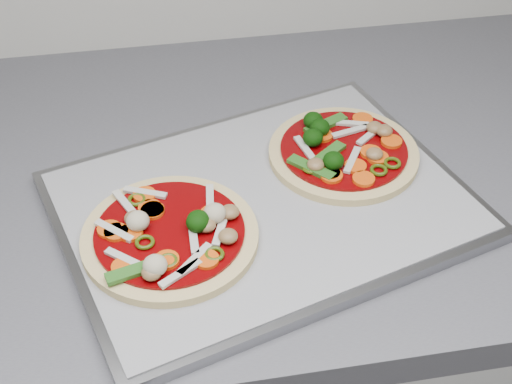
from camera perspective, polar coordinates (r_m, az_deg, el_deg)
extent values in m
cube|color=#5A5A61|center=(0.86, -12.80, -0.11)|extent=(3.60, 0.60, 0.04)
cube|color=gray|center=(0.79, 0.61, -1.10)|extent=(0.51, 0.43, 0.01)
cube|color=#9A9A9F|center=(0.78, 0.62, -0.66)|extent=(0.49, 0.41, 0.00)
cylinder|color=tan|center=(0.74, -6.89, -3.56)|extent=(0.21, 0.21, 0.01)
cylinder|color=#750307|center=(0.73, -6.93, -3.19)|extent=(0.17, 0.17, 0.00)
ellipsoid|color=#103707|center=(0.72, -4.70, -2.42)|extent=(0.03, 0.03, 0.02)
torus|color=#364A0C|center=(0.70, -3.35, -4.99)|extent=(0.03, 0.03, 0.00)
torus|color=#364A0C|center=(0.70, -7.06, -5.50)|extent=(0.03, 0.03, 0.00)
cube|color=beige|center=(0.77, -8.86, -0.04)|extent=(0.05, 0.03, 0.00)
cube|color=beige|center=(0.69, -6.06, -6.49)|extent=(0.04, 0.03, 0.00)
cube|color=beige|center=(0.76, -10.41, -0.93)|extent=(0.03, 0.05, 0.00)
cylinder|color=#ED4B16|center=(0.74, -11.12, -3.18)|extent=(0.03, 0.03, 0.00)
ellipsoid|color=#C0B996|center=(0.69, -8.08, -5.83)|extent=(0.03, 0.03, 0.02)
torus|color=#364A0C|center=(0.77, -9.52, -0.62)|extent=(0.03, 0.03, 0.00)
cube|color=beige|center=(0.76, -3.70, -0.64)|extent=(0.01, 0.05, 0.00)
cube|color=beige|center=(0.74, -11.29, -3.06)|extent=(0.04, 0.04, 0.00)
ellipsoid|color=olive|center=(0.74, -2.11, -1.61)|extent=(0.02, 0.02, 0.01)
cylinder|color=#ED4B16|center=(0.75, -8.29, -1.51)|extent=(0.03, 0.03, 0.00)
cube|color=beige|center=(0.71, -10.36, -5.32)|extent=(0.04, 0.04, 0.00)
ellipsoid|color=olive|center=(0.71, -2.25, -3.55)|extent=(0.03, 0.03, 0.01)
ellipsoid|color=#C0B996|center=(0.73, -3.33, -1.71)|extent=(0.03, 0.03, 0.02)
cylinder|color=#ED4B16|center=(0.74, -3.54, -1.75)|extent=(0.03, 0.03, 0.00)
cylinder|color=#ED4B16|center=(0.77, -8.91, -0.23)|extent=(0.03, 0.03, 0.00)
ellipsoid|color=olive|center=(0.74, -9.75, -2.08)|extent=(0.02, 0.02, 0.01)
torus|color=#364A0C|center=(0.72, -8.89, -3.99)|extent=(0.02, 0.02, 0.00)
ellipsoid|color=#103707|center=(0.72, -4.65, -2.27)|extent=(0.03, 0.03, 0.02)
ellipsoid|color=#C0B996|center=(0.73, -9.43, -2.31)|extent=(0.03, 0.03, 0.02)
cube|color=#336F1C|center=(0.69, -9.62, -6.20)|extent=(0.06, 0.03, 0.00)
ellipsoid|color=olive|center=(0.69, -8.35, -6.38)|extent=(0.03, 0.03, 0.01)
cylinder|color=#ED4B16|center=(0.70, -3.98, -5.40)|extent=(0.04, 0.04, 0.00)
cube|color=beige|center=(0.72, -5.04, -3.58)|extent=(0.01, 0.05, 0.00)
cylinder|color=#ED4B16|center=(0.70, -10.51, -5.92)|extent=(0.03, 0.03, 0.00)
cube|color=beige|center=(0.72, -2.84, -2.99)|extent=(0.02, 0.05, 0.00)
cylinder|color=#ED4B16|center=(0.70, -7.16, -5.42)|extent=(0.04, 0.04, 0.00)
cylinder|color=#ED4B16|center=(0.75, -8.27, -1.46)|extent=(0.04, 0.04, 0.00)
ellipsoid|color=olive|center=(0.72, -4.00, -2.63)|extent=(0.03, 0.03, 0.01)
cylinder|color=#ED4B16|center=(0.74, -11.65, -2.94)|extent=(0.03, 0.03, 0.00)
cylinder|color=#ED4B16|center=(0.76, -8.48, -1.27)|extent=(0.03, 0.03, 0.00)
cylinder|color=#ED4B16|center=(0.73, -9.99, -3.22)|extent=(0.03, 0.03, 0.00)
cube|color=beige|center=(0.70, -4.95, -5.38)|extent=(0.04, 0.04, 0.00)
cylinder|color=tan|center=(0.84, 7.00, 3.09)|extent=(0.25, 0.25, 0.01)
cylinder|color=#750307|center=(0.84, 7.04, 3.43)|extent=(0.21, 0.21, 0.00)
cube|color=beige|center=(0.86, 4.29, 5.25)|extent=(0.02, 0.05, 0.00)
cylinder|color=#ED4B16|center=(0.85, 10.78, 4.00)|extent=(0.03, 0.03, 0.00)
ellipsoid|color=olive|center=(0.80, 4.80, 2.20)|extent=(0.03, 0.03, 0.01)
ellipsoid|color=#103707|center=(0.86, 4.60, 5.73)|extent=(0.03, 0.03, 0.02)
cylinder|color=#ED4B16|center=(0.85, 5.32, 4.53)|extent=(0.03, 0.03, 0.00)
ellipsoid|color=olive|center=(0.82, 9.46, 3.02)|extent=(0.03, 0.03, 0.01)
torus|color=#364A0C|center=(0.81, 9.79, 1.74)|extent=(0.03, 0.03, 0.00)
cube|color=#336F1C|center=(0.82, 5.64, 2.92)|extent=(0.05, 0.05, 0.00)
torus|color=#364A0C|center=(0.87, 4.57, 5.57)|extent=(0.03, 0.03, 0.00)
cylinder|color=#ED4B16|center=(0.88, 8.52, 5.78)|extent=(0.03, 0.03, 0.00)
cylinder|color=#ED4B16|center=(0.83, 9.17, 3.16)|extent=(0.03, 0.03, 0.00)
cube|color=#336F1C|center=(0.80, 4.44, 1.94)|extent=(0.05, 0.05, 0.00)
cube|color=beige|center=(0.82, 7.71, 2.56)|extent=(0.03, 0.05, 0.00)
cylinder|color=#ED4B16|center=(0.79, 8.60, 1.03)|extent=(0.03, 0.03, 0.00)
cylinder|color=#ED4B16|center=(0.79, 6.06, 1.31)|extent=(0.03, 0.03, 0.00)
cube|color=beige|center=(0.87, 7.45, 5.46)|extent=(0.05, 0.02, 0.00)
cylinder|color=#ED4B16|center=(0.80, 5.87, 1.51)|extent=(0.03, 0.03, 0.00)
ellipsoid|color=olive|center=(0.86, 9.46, 5.10)|extent=(0.02, 0.02, 0.01)
ellipsoid|color=#103707|center=(0.83, 4.58, 4.36)|extent=(0.03, 0.03, 0.02)
cube|color=#336F1C|center=(0.87, 5.59, 5.41)|extent=(0.06, 0.04, 0.00)
ellipsoid|color=#103707|center=(0.80, 6.22, 2.51)|extent=(0.03, 0.03, 0.02)
cube|color=beige|center=(0.83, 3.95, 3.47)|extent=(0.02, 0.05, 0.00)
cube|color=beige|center=(0.86, 9.13, 4.56)|extent=(0.04, 0.04, 0.00)
cylinder|color=#ED4B16|center=(0.82, 9.70, 2.74)|extent=(0.03, 0.03, 0.00)
torus|color=#364A0C|center=(0.80, 4.43, 1.93)|extent=(0.03, 0.03, 0.00)
cylinder|color=#ED4B16|center=(0.81, 7.96, 2.05)|extent=(0.03, 0.03, 0.00)
cube|color=beige|center=(0.86, 7.54, 4.83)|extent=(0.05, 0.02, 0.00)
ellipsoid|color=#103707|center=(0.85, 5.13, 5.17)|extent=(0.03, 0.03, 0.02)
torus|color=#364A0C|center=(0.82, 10.85, 2.29)|extent=(0.03, 0.03, 0.00)
ellipsoid|color=olive|center=(0.86, 10.22, 4.85)|extent=(0.03, 0.03, 0.01)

